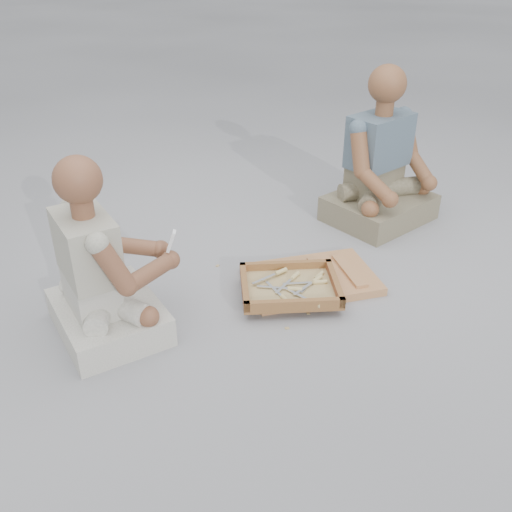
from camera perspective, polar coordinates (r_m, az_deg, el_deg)
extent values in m
plane|color=#99999F|center=(2.60, 3.26, -7.70)|extent=(60.00, 60.00, 0.00)
cube|color=#AC7242|center=(2.94, 5.51, -2.34)|extent=(0.68, 0.48, 0.04)
cube|color=brown|center=(2.80, 3.39, -3.35)|extent=(0.51, 0.43, 0.01)
cube|color=brown|center=(2.93, 2.98, -0.99)|extent=(0.47, 0.09, 0.05)
cube|color=brown|center=(2.64, 3.89, -4.86)|extent=(0.47, 0.09, 0.05)
cube|color=brown|center=(2.82, 7.89, -2.62)|extent=(0.07, 0.38, 0.05)
cube|color=brown|center=(2.76, -1.15, -3.01)|extent=(0.07, 0.38, 0.05)
cube|color=tan|center=(2.79, 3.40, -3.16)|extent=(0.45, 0.37, 0.01)
cube|color=white|center=(2.81, 4.22, -2.73)|extent=(0.15, 0.03, 0.00)
cylinder|color=tan|center=(2.83, 6.42, -2.60)|extent=(0.07, 0.03, 0.02)
cube|color=white|center=(2.76, 1.80, -3.30)|extent=(0.06, 0.15, 0.00)
cylinder|color=tan|center=(2.69, 3.00, -4.41)|extent=(0.04, 0.07, 0.02)
cube|color=white|center=(2.82, 0.83, -2.28)|extent=(0.14, 0.08, 0.00)
cylinder|color=tan|center=(2.88, 2.51, -1.55)|extent=(0.07, 0.05, 0.02)
cube|color=white|center=(2.80, 5.26, -2.96)|extent=(0.12, 0.12, 0.00)
cylinder|color=tan|center=(2.88, 6.32, -1.97)|extent=(0.07, 0.07, 0.02)
cube|color=white|center=(2.73, 4.08, -3.80)|extent=(0.10, 0.13, 0.00)
cylinder|color=tan|center=(2.67, 5.86, -4.71)|extent=(0.06, 0.07, 0.02)
cube|color=white|center=(2.78, 2.80, -3.00)|extent=(0.11, 0.12, 0.00)
cylinder|color=tan|center=(2.86, 3.91, -2.00)|extent=(0.06, 0.07, 0.02)
cube|color=white|center=(2.77, 1.65, -3.15)|extent=(0.15, 0.06, 0.00)
cylinder|color=tan|center=(2.76, 3.92, -3.32)|extent=(0.07, 0.04, 0.02)
cube|color=white|center=(2.77, 4.78, -3.23)|extent=(0.13, 0.10, 0.00)
cylinder|color=tan|center=(2.84, 6.11, -2.31)|extent=(0.07, 0.06, 0.02)
cube|color=tan|center=(2.93, -0.75, -2.75)|extent=(0.02, 0.02, 0.00)
cube|color=tan|center=(3.17, 3.61, -0.12)|extent=(0.02, 0.02, 0.00)
cube|color=tan|center=(2.75, 1.70, -5.24)|extent=(0.02, 0.02, 0.00)
cube|color=tan|center=(2.73, 5.25, -5.70)|extent=(0.02, 0.02, 0.00)
cube|color=tan|center=(2.62, 3.13, -7.22)|extent=(0.02, 0.02, 0.00)
cube|color=tan|center=(2.97, -0.91, -2.26)|extent=(0.02, 0.02, 0.00)
cube|color=tan|center=(3.02, 5.16, -1.77)|extent=(0.02, 0.02, 0.00)
cube|color=tan|center=(3.10, 2.08, -0.82)|extent=(0.02, 0.02, 0.00)
cube|color=tan|center=(2.76, 5.57, -5.23)|extent=(0.02, 0.02, 0.00)
cube|color=tan|center=(2.92, 6.50, -3.08)|extent=(0.02, 0.02, 0.00)
cube|color=tan|center=(2.97, 5.81, -2.44)|extent=(0.02, 0.02, 0.00)
cube|color=tan|center=(3.09, -3.87, -0.97)|extent=(0.02, 0.02, 0.00)
cube|color=tan|center=(2.96, 2.91, -2.44)|extent=(0.02, 0.02, 0.00)
cube|color=tan|center=(2.84, 1.90, -3.88)|extent=(0.02, 0.02, 0.00)
cube|color=silver|center=(2.66, -14.50, -5.91)|extent=(0.58, 0.65, 0.14)
cube|color=silver|center=(2.56, -16.08, -3.48)|extent=(0.27, 0.34, 0.17)
cube|color=#B3B19F|center=(2.46, -16.59, 0.90)|extent=(0.30, 0.38, 0.28)
sphere|color=brown|center=(2.34, -17.41, 7.30)|extent=(0.19, 0.19, 0.19)
sphere|color=brown|center=(2.65, -9.51, 0.64)|extent=(0.09, 0.09, 0.09)
sphere|color=brown|center=(2.56, -8.55, -0.38)|extent=(0.09, 0.09, 0.09)
cube|color=gray|center=(3.64, 12.19, 4.75)|extent=(0.76, 0.71, 0.16)
cube|color=gray|center=(3.61, 11.71, 7.53)|extent=(0.39, 0.34, 0.19)
cube|color=slate|center=(3.52, 12.25, 11.23)|extent=(0.44, 0.38, 0.31)
sphere|color=brown|center=(3.43, 13.00, 16.43)|extent=(0.22, 0.22, 0.22)
sphere|color=brown|center=(3.61, 16.93, 7.00)|extent=(0.10, 0.10, 0.10)
sphere|color=brown|center=(3.32, 13.25, 5.54)|extent=(0.10, 0.10, 0.10)
cube|color=white|center=(2.52, -8.48, 1.48)|extent=(0.05, 0.05, 0.10)
cube|color=black|center=(2.51, -8.49, 1.66)|extent=(0.02, 0.03, 0.03)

